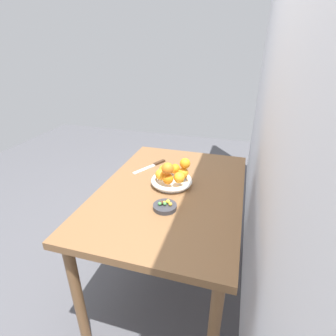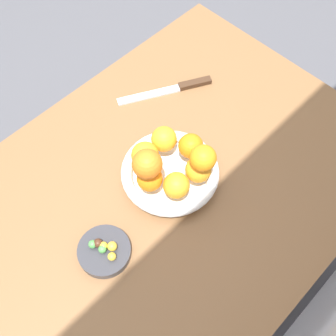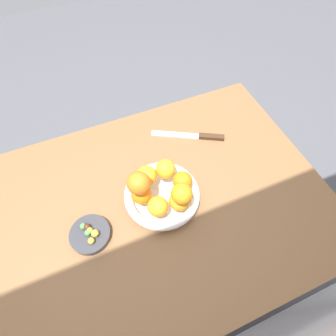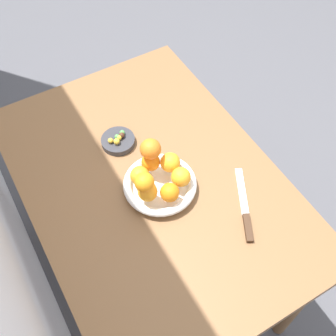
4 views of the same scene
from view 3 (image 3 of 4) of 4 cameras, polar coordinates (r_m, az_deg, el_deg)
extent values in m
plane|color=#4C4C51|center=(1.51, -2.19, -19.89)|extent=(6.00, 6.00, 0.00)
cube|color=brown|center=(0.82, -3.83, -8.70)|extent=(1.10, 0.76, 0.04)
cylinder|color=brown|center=(1.41, 11.18, 3.41)|extent=(0.05, 0.05, 0.70)
cylinder|color=brown|center=(1.36, -28.09, -9.97)|extent=(0.05, 0.05, 0.70)
cylinder|color=brown|center=(1.26, 26.05, -19.18)|extent=(0.05, 0.05, 0.70)
cylinder|color=white|center=(0.81, -1.29, -6.39)|extent=(0.19, 0.19, 0.01)
torus|color=white|center=(0.79, -1.32, -5.75)|extent=(0.23, 0.23, 0.03)
cylinder|color=#333338|center=(0.79, -16.54, -13.70)|extent=(0.11, 0.11, 0.02)
sphere|color=orange|center=(0.75, -5.81, -5.70)|extent=(0.06, 0.06, 0.06)
sphere|color=orange|center=(0.73, -2.26, -8.37)|extent=(0.06, 0.06, 0.06)
sphere|color=orange|center=(0.74, 2.49, -7.14)|extent=(0.06, 0.06, 0.06)
sphere|color=orange|center=(0.77, 3.17, -2.83)|extent=(0.06, 0.06, 0.06)
sphere|color=orange|center=(0.78, -0.53, -0.23)|extent=(0.06, 0.06, 0.06)
sphere|color=orange|center=(0.77, -4.73, -1.73)|extent=(0.06, 0.06, 0.06)
sphere|color=orange|center=(0.70, -6.43, -3.29)|extent=(0.06, 0.06, 0.06)
sphere|color=orange|center=(0.68, 3.00, -5.60)|extent=(0.06, 0.06, 0.06)
sphere|color=#472819|center=(0.78, -17.22, -12.15)|extent=(0.02, 0.02, 0.02)
sphere|color=gold|center=(0.77, -16.69, -12.87)|extent=(0.02, 0.02, 0.02)
sphere|color=#4C9947|center=(0.77, -17.08, -13.29)|extent=(0.02, 0.02, 0.02)
sphere|color=gold|center=(0.76, -16.39, -14.95)|extent=(0.02, 0.02, 0.02)
sphere|color=gold|center=(0.77, -15.61, -13.53)|extent=(0.02, 0.02, 0.02)
sphere|color=#4C9947|center=(0.79, -18.06, -11.68)|extent=(0.02, 0.02, 0.02)
cube|color=#3F2819|center=(0.95, 9.43, 6.70)|extent=(0.09, 0.06, 0.01)
cube|color=silver|center=(0.95, 1.55, 7.24)|extent=(0.16, 0.10, 0.01)
camera|label=1|loc=(1.10, -102.33, -19.29)|focal=28.00mm
camera|label=2|loc=(0.27, -128.27, 0.32)|focal=45.00mm
camera|label=4|loc=(0.84, 103.29, 32.30)|focal=45.00mm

